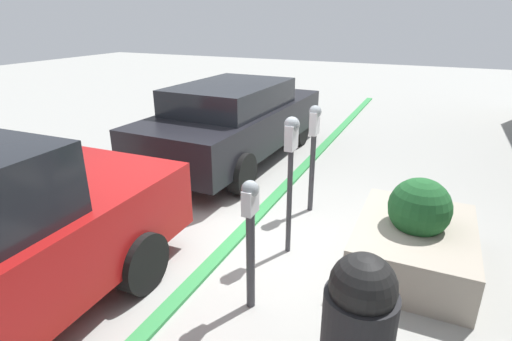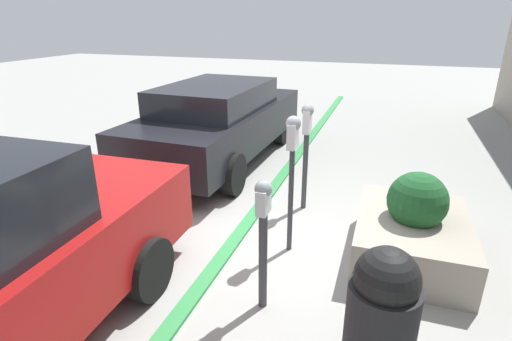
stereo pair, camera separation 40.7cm
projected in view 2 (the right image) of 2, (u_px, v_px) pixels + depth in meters
ground_plane at (243, 239)px, 4.85m from camera, size 40.00×40.00×0.00m
curb_strip at (237, 237)px, 4.86m from camera, size 19.00×0.16×0.04m
parking_meter_nearest at (263, 227)px, 3.45m from camera, size 0.18×0.15×1.27m
parking_meter_second at (292, 154)px, 4.22m from camera, size 0.19×0.16×1.58m
parking_meter_middle at (307, 137)px, 5.27m from camera, size 0.19×0.16×1.47m
planter_box at (413, 230)px, 4.37m from camera, size 1.57×1.17×1.01m
parked_car_middle at (219, 121)px, 7.19m from camera, size 4.44×1.86×1.44m
trash_bin at (382, 314)px, 2.88m from camera, size 0.52×0.52×1.06m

